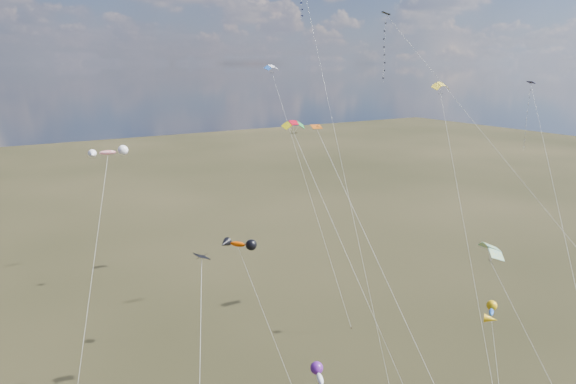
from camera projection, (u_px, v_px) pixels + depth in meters
diamond_black_high at (406, 70)px, 48.90m from camera, size 20.15×24.81×35.52m
diamond_navy_tall at (308, 23)px, 61.20m from camera, size 4.96×23.84×41.21m
diamond_black_mid at (200, 379)px, 27.81m from camera, size 5.71×10.38×20.09m
diamond_navy_right at (531, 130)px, 52.10m from camera, size 14.05×20.58×29.02m
diamond_orange_center at (374, 253)px, 37.03m from camera, size 2.84×20.38×26.10m
parafoil_yellow at (441, 86)px, 59.32m from camera, size 13.13×20.94×29.07m
parafoil_blue_white at (272, 68)px, 70.99m from camera, size 2.08×20.88×30.94m
parafoil_striped at (492, 247)px, 38.93m from camera, size 3.06×12.94×17.91m
parafoil_tricolor at (295, 125)px, 43.93m from camera, size 5.33×15.60×26.32m
novelty_orange_black at (238, 245)px, 45.04m from camera, size 4.11×9.37×15.89m
novelty_white_purple at (321, 381)px, 28.39m from camera, size 2.08×10.98×14.18m
novelty_redwhite_stripe at (108, 153)px, 51.66m from camera, size 10.47×17.75×22.65m
novelty_blue_yellow at (491, 313)px, 40.39m from camera, size 4.60×6.80×12.20m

